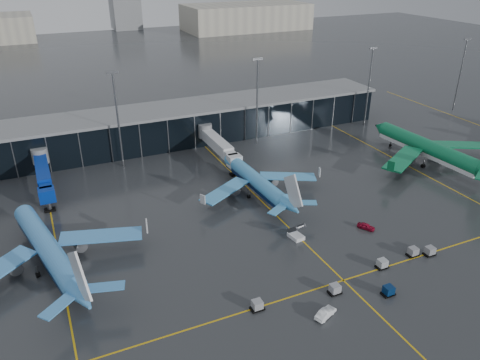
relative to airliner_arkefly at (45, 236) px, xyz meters
name	(u,v)px	position (x,y,z in m)	size (l,w,h in m)	color
ground	(255,249)	(36.52, -10.94, -6.33)	(600.00, 600.00, 0.00)	#282B2D
terminal_pier	(164,126)	(36.52, 51.06, -0.91)	(142.00, 17.00, 10.70)	black
jet_bridges	(43,174)	(1.52, 32.05, -1.77)	(94.00, 27.50, 7.20)	#595B60
flood_masts	(192,107)	(41.52, 39.06, 7.48)	(203.00, 0.50, 25.50)	#595B60
distant_hangars	(149,21)	(86.46, 259.14, 2.46)	(260.00, 71.00, 22.00)	#B2AD99
taxi_lines	(274,214)	(46.52, -0.33, -6.32)	(220.00, 120.00, 0.02)	gold
airliner_arkefly	(45,236)	(0.00, 0.00, 0.00)	(36.15, 41.18, 12.65)	#4291DA
airliner_klm_near	(255,172)	(46.90, 10.50, -0.73)	(31.97, 36.41, 11.19)	#439CDC
airliner_aer_lingus	(429,139)	(97.34, 7.24, 0.60)	(39.59, 45.09, 13.86)	#0D7345
baggage_carts	(371,274)	(51.28, -27.30, -5.57)	(38.82, 8.56, 1.70)	black
mobile_airstair	(296,235)	(45.84, -10.71, -5.56)	(2.63, 3.48, 3.45)	silver
service_van_red	(366,226)	(60.89, -13.77, -5.71)	(1.46, 3.63, 1.24)	maroon
service_van_white	(326,313)	(38.50, -32.24, -5.64)	(1.46, 4.20, 1.38)	white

